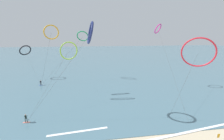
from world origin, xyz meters
TOP-DOWN VIEW (x-y plane):
  - sea_water at (0.00, 108.32)m, footprint 400.00×200.00m
  - surfer_coral at (-17.48, 15.16)m, footprint 1.40×0.68m
  - surfer_cobalt at (-21.66, 37.19)m, footprint 1.40×0.73m
  - kite_magenta at (15.11, 31.67)m, footprint 4.14×22.90m
  - kite_navy at (-5.01, 16.15)m, footprint 13.34×4.24m
  - kite_lime at (-10.40, 25.54)m, footprint 9.43×11.58m
  - kite_crimson at (12.54, 10.44)m, footprint 5.31×4.68m
  - kite_charcoal at (-28.95, 46.79)m, footprint 9.65×11.97m
  - kite_emerald at (-7.81, 44.02)m, footprint 16.17×8.45m
  - kite_amber at (-15.08, 29.75)m, footprint 8.57×8.23m
  - beach_flag at (12.28, 4.10)m, footprint 0.47×0.06m
  - wave_crest_near at (10.37, 8.14)m, footprint 17.60×2.89m
  - wave_crest_mid at (-7.59, 10.96)m, footprint 10.14×1.42m

SIDE VIEW (x-z plane):
  - sea_water at x=0.00m, z-range 0.00..0.08m
  - wave_crest_near at x=10.37m, z-range 0.00..0.12m
  - wave_crest_mid at x=-7.59m, z-range 0.00..0.12m
  - surfer_coral at x=-17.48m, z-range -0.03..1.67m
  - surfer_cobalt at x=-21.66m, z-range -0.03..1.67m
  - beach_flag at x=12.28m, z-range 0.45..3.12m
  - kite_charcoal at x=-28.95m, z-range 4.36..17.01m
  - kite_lime at x=-10.40m, z-range 5.11..19.74m
  - kite_crimson at x=12.54m, z-range 5.37..21.24m
  - kite_emerald at x=-7.81m, z-range 6.92..24.56m
  - kite_navy at x=-5.01m, z-range 7.23..25.85m
  - kite_amber at x=-15.08m, z-range 7.46..26.27m
  - kite_magenta at x=15.11m, z-range 8.21..27.68m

